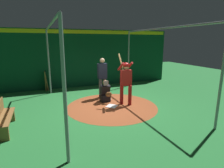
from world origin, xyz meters
TOP-DOWN VIEW (x-y plane):
  - ground_plane at (0.00, 0.00)m, footprint 26.55×26.55m
  - dirt_circle at (0.00, 0.00)m, footprint 3.71×3.71m
  - home_plate at (0.00, 0.00)m, footprint 0.59×0.59m
  - batter at (-0.03, 0.62)m, footprint 0.68×0.49m
  - catcher at (-0.71, -0.04)m, footprint 0.58×0.40m
  - umpire at (-1.41, 0.06)m, footprint 0.23×0.49m
  - back_wall at (-3.98, 0.00)m, footprint 0.23×10.55m
  - cage_frame at (0.00, 0.00)m, footprint 6.14×4.52m
  - bat_rack at (-3.74, -2.42)m, footprint 0.58×0.20m
  - bench at (0.81, -3.79)m, footprint 1.60×0.36m
  - baseball_0 at (-0.75, 0.23)m, footprint 0.07×0.07m

SIDE VIEW (x-z plane):
  - ground_plane at x=0.00m, z-range 0.00..0.00m
  - dirt_circle at x=0.00m, z-range 0.00..0.01m
  - home_plate at x=0.00m, z-range 0.01..0.02m
  - baseball_0 at x=-0.75m, z-range 0.01..0.08m
  - catcher at x=-0.71m, z-range -0.10..0.87m
  - bench at x=0.81m, z-range 0.02..0.87m
  - bat_rack at x=-3.74m, z-range -0.03..1.02m
  - umpire at x=-1.41m, z-range 0.13..2.00m
  - batter at x=-0.03m, z-range 0.03..2.16m
  - back_wall at x=-3.98m, z-range 0.01..3.31m
  - cage_frame at x=0.00m, z-range 0.65..3.84m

